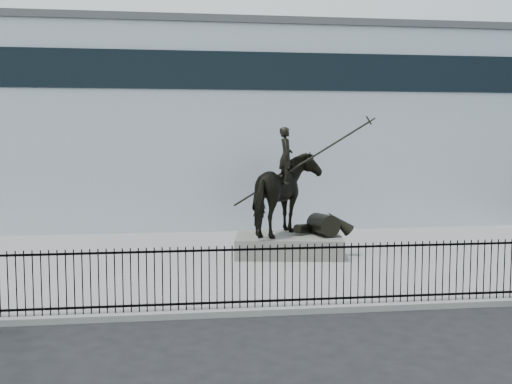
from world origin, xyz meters
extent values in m
plane|color=black|center=(0.00, 0.00, 0.00)|extent=(120.00, 120.00, 0.00)
cube|color=gray|center=(0.00, 7.00, 0.07)|extent=(30.00, 12.00, 0.15)
cube|color=silver|center=(0.00, 20.00, 4.50)|extent=(44.00, 14.00, 9.00)
cube|color=black|center=(0.00, 1.25, 0.30)|extent=(22.00, 0.05, 0.05)
cube|color=black|center=(0.00, 1.25, 1.55)|extent=(22.00, 0.05, 0.05)
cube|color=black|center=(0.00, 1.25, 0.90)|extent=(22.00, 0.03, 1.50)
cube|color=#62605A|center=(2.36, 7.53, 0.49)|extent=(3.96, 3.04, 0.67)
imported|color=black|center=(2.36, 7.53, 2.26)|extent=(2.87, 3.21, 2.86)
imported|color=black|center=(2.25, 7.55, 3.57)|extent=(0.58, 0.77, 1.94)
cylinder|color=black|center=(2.75, 7.47, 3.27)|extent=(4.56, 0.84, 2.91)
camera|label=1|loc=(-1.51, -12.51, 4.14)|focal=42.00mm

